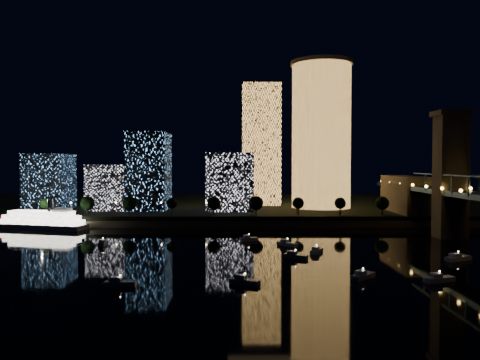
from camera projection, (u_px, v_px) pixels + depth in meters
name	position (u px, v px, depth m)	size (l,w,h in m)	color
ground	(303.00, 265.00, 134.19)	(520.00, 520.00, 0.00)	black
far_bank	(267.00, 206.00, 294.00)	(420.00, 160.00, 5.00)	black
seawall	(278.00, 224.00, 216.08)	(420.00, 6.00, 3.00)	#6B5E4C
tower_cylindrical	(321.00, 135.00, 257.34)	(34.00, 34.00, 80.14)	#FFB151
tower_rectangular	(261.00, 145.00, 278.93)	(22.29, 22.29, 70.93)	#FFB151
midrise_blocks	(138.00, 179.00, 247.53)	(119.09, 29.20, 40.73)	white
riverboat	(38.00, 221.00, 210.99)	(46.44, 20.18, 13.75)	silver
motorboats	(299.00, 259.00, 139.36)	(120.77, 69.28, 2.78)	silver
esplanade_trees	(215.00, 203.00, 221.58)	(165.77, 6.84, 8.92)	black
street_lamps	(206.00, 205.00, 227.59)	(132.70, 0.70, 5.65)	black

